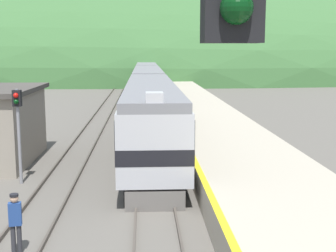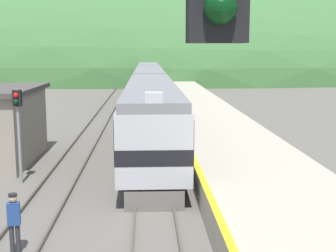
% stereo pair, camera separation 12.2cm
% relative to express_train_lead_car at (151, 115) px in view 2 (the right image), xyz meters
% --- Properties ---
extents(track_main, '(1.52, 180.00, 0.16)m').
position_rel_express_train_lead_car_xyz_m(track_main, '(0.00, 43.03, -2.13)').
color(track_main, '#4C443D').
rests_on(track_main, ground).
extents(track_siding, '(1.52, 180.00, 0.16)m').
position_rel_express_train_lead_car_xyz_m(track_siding, '(-4.20, 43.03, -2.13)').
color(track_siding, '#4C443D').
rests_on(track_siding, ground).
extents(platform, '(5.40, 140.00, 1.14)m').
position_rel_express_train_lead_car_xyz_m(platform, '(4.40, 23.03, -1.65)').
color(platform, '#B2A893').
rests_on(platform, ground).
extents(distant_hills, '(227.72, 102.47, 46.54)m').
position_rel_express_train_lead_car_xyz_m(distant_hills, '(0.00, 96.05, -2.21)').
color(distant_hills, '#3D6B38').
rests_on(distant_hills, ground).
extents(express_train_lead_car, '(2.92, 20.46, 4.40)m').
position_rel_express_train_lead_car_xyz_m(express_train_lead_car, '(0.00, 0.00, 0.00)').
color(express_train_lead_car, black).
rests_on(express_train_lead_car, ground).
extents(carriage_second, '(2.91, 20.09, 4.04)m').
position_rel_express_train_lead_car_xyz_m(carriage_second, '(0.00, 21.39, -0.01)').
color(carriage_second, black).
rests_on(carriage_second, ground).
extents(carriage_third, '(2.91, 20.09, 4.04)m').
position_rel_express_train_lead_car_xyz_m(carriage_third, '(0.00, 42.37, -0.01)').
color(carriage_third, black).
rests_on(carriage_third, ground).
extents(carriage_fourth, '(2.91, 20.09, 4.04)m').
position_rel_express_train_lead_car_xyz_m(carriage_fourth, '(0.00, 63.34, -0.01)').
color(carriage_fourth, black).
rests_on(carriage_fourth, ground).
extents(signal_post_siding, '(0.36, 0.42, 4.25)m').
position_rel_express_train_lead_car_xyz_m(signal_post_siding, '(-5.91, -5.98, 0.82)').
color(signal_post_siding, gray).
rests_on(signal_post_siding, ground).
extents(track_worker, '(0.39, 0.28, 1.82)m').
position_rel_express_train_lead_car_xyz_m(track_worker, '(-4.15, -13.37, -1.16)').
color(track_worker, '#2D2D33').
rests_on(track_worker, ground).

